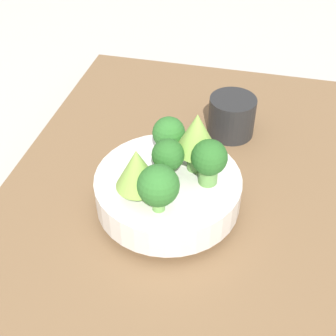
# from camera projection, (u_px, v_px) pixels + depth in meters

# --- Properties ---
(ground_plane) EXTENTS (6.00, 6.00, 0.00)m
(ground_plane) POSITION_uv_depth(u_px,v_px,m) (172.00, 231.00, 0.78)
(ground_plane) COLOR #ADA89E
(table) EXTENTS (0.99, 0.60, 0.04)m
(table) POSITION_uv_depth(u_px,v_px,m) (172.00, 223.00, 0.77)
(table) COLOR brown
(table) RESTS_ON ground_plane
(bowl) EXTENTS (0.23, 0.23, 0.07)m
(bowl) POSITION_uv_depth(u_px,v_px,m) (168.00, 190.00, 0.74)
(bowl) COLOR silver
(bowl) RESTS_ON table
(broccoli_floret_left) EXTENTS (0.06, 0.06, 0.08)m
(broccoli_floret_left) POSITION_uv_depth(u_px,v_px,m) (158.00, 186.00, 0.64)
(broccoli_floret_left) COLOR #6BA34C
(broccoli_floret_left) RESTS_ON bowl
(broccoli_floret_center) EXTENTS (0.05, 0.05, 0.07)m
(broccoli_floret_center) POSITION_uv_depth(u_px,v_px,m) (168.00, 156.00, 0.70)
(broccoli_floret_center) COLOR #609347
(broccoli_floret_center) RESTS_ON bowl
(romanesco_piece_near) EXTENTS (0.07, 0.07, 0.10)m
(romanesco_piece_near) POSITION_uv_depth(u_px,v_px,m) (197.00, 135.00, 0.70)
(romanesco_piece_near) COLOR #609347
(romanesco_piece_near) RESTS_ON bowl
(broccoli_floret_front) EXTENTS (0.05, 0.05, 0.08)m
(broccoli_floret_front) POSITION_uv_depth(u_px,v_px,m) (209.00, 160.00, 0.69)
(broccoli_floret_front) COLOR #609347
(broccoli_floret_front) RESTS_ON bowl
(broccoli_floret_right) EXTENTS (0.05, 0.05, 0.07)m
(broccoli_floret_right) POSITION_uv_depth(u_px,v_px,m) (169.00, 135.00, 0.74)
(broccoli_floret_right) COLOR #6BA34C
(broccoli_floret_right) RESTS_ON bowl
(romanesco_piece_far) EXTENTS (0.06, 0.06, 0.09)m
(romanesco_piece_far) POSITION_uv_depth(u_px,v_px,m) (137.00, 169.00, 0.66)
(romanesco_piece_far) COLOR #609347
(romanesco_piece_far) RESTS_ON bowl
(cup) EXTENTS (0.09, 0.09, 0.08)m
(cup) POSITION_uv_depth(u_px,v_px,m) (232.00, 116.00, 0.90)
(cup) COLOR black
(cup) RESTS_ON table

